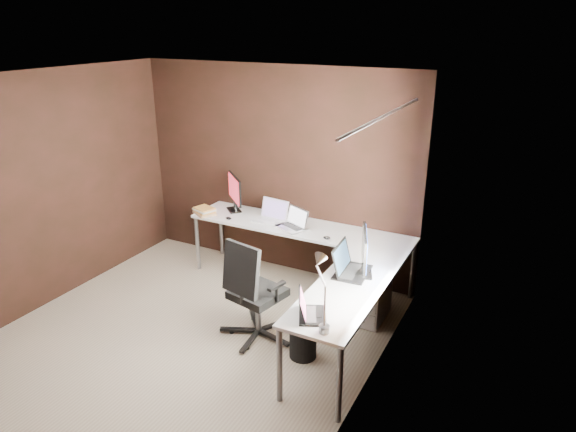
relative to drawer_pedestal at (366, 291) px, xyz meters
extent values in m
cube|color=tan|center=(-1.43, -1.15, -0.30)|extent=(3.60, 3.60, 0.00)
cube|color=white|center=(-1.43, -1.15, 2.20)|extent=(3.60, 3.60, 0.00)
cube|color=black|center=(-1.43, 0.65, 0.95)|extent=(3.60, 0.00, 2.50)
cube|color=black|center=(-3.23, -1.15, 0.95)|extent=(0.00, 3.60, 2.50)
cube|color=black|center=(0.37, -1.15, 0.95)|extent=(0.00, 3.60, 2.50)
cube|color=white|center=(0.36, -0.80, 1.15)|extent=(0.00, 1.00, 1.30)
cube|color=orange|center=(0.32, -1.53, 0.95)|extent=(0.01, 0.35, 2.00)
cube|color=orange|center=(0.32, -0.08, 0.95)|extent=(0.01, 0.35, 2.00)
cylinder|color=slate|center=(0.32, -0.80, 1.98)|extent=(0.02, 1.90, 0.02)
cube|color=white|center=(-0.96, 0.35, 0.41)|extent=(2.65, 0.60, 0.03)
cube|color=white|center=(0.07, -0.78, 0.41)|extent=(0.60, 1.65, 0.03)
cylinder|color=slate|center=(-2.24, 0.09, 0.05)|extent=(0.05, 0.05, 0.70)
cylinder|color=slate|center=(-2.24, 0.61, 0.05)|extent=(0.05, 0.05, 0.70)
cylinder|color=slate|center=(-0.19, -1.56, 0.05)|extent=(0.05, 0.05, 0.70)
cylinder|color=slate|center=(0.33, -1.56, 0.05)|extent=(0.05, 0.05, 0.70)
cylinder|color=slate|center=(0.33, 0.61, 0.05)|extent=(0.05, 0.05, 0.70)
cube|color=white|center=(0.00, 0.00, 0.00)|extent=(0.42, 0.50, 0.60)
cube|color=black|center=(-1.91, 0.44, 0.44)|extent=(0.26, 0.26, 0.01)
cube|color=black|center=(-1.89, 0.45, 0.50)|extent=(0.06, 0.06, 0.10)
cube|color=black|center=(-1.89, 0.45, 0.71)|extent=(0.40, 0.37, 0.33)
cube|color=#B92331|center=(-1.90, 0.44, 0.71)|extent=(0.36, 0.33, 0.30)
cube|color=black|center=(0.13, -0.46, 0.44)|extent=(0.19, 0.23, 0.01)
cube|color=black|center=(0.11, -0.47, 0.49)|extent=(0.04, 0.05, 0.09)
cube|color=black|center=(0.11, -0.47, 0.70)|extent=(0.21, 0.50, 0.33)
cube|color=#1639AE|center=(0.12, -0.46, 0.70)|extent=(0.18, 0.47, 0.30)
cube|color=white|center=(-1.32, 0.32, 0.44)|extent=(0.40, 0.30, 0.02)
cube|color=white|center=(-1.31, 0.42, 0.56)|extent=(0.37, 0.11, 0.23)
cube|color=#78609C|center=(-1.31, 0.41, 0.56)|extent=(0.33, 0.09, 0.20)
cube|color=silver|center=(-1.01, 0.24, 0.44)|extent=(0.41, 0.36, 0.02)
cube|color=silver|center=(-0.97, 0.33, 0.55)|extent=(0.34, 0.20, 0.21)
cube|color=white|center=(-0.97, 0.32, 0.55)|extent=(0.29, 0.17, 0.18)
cube|color=black|center=(0.01, -0.48, 0.44)|extent=(0.32, 0.44, 0.02)
cube|color=black|center=(-0.10, -0.49, 0.58)|extent=(0.11, 0.42, 0.26)
cube|color=#182939|center=(-0.10, -0.49, 0.58)|extent=(0.09, 0.37, 0.22)
cube|color=black|center=(-0.01, -1.33, 0.44)|extent=(0.33, 0.37, 0.02)
cube|color=black|center=(-0.08, -1.37, 0.54)|extent=(0.19, 0.30, 0.19)
cube|color=#B34A79|center=(-0.08, -1.36, 0.54)|extent=(0.16, 0.26, 0.16)
cube|color=tan|center=(-2.16, 0.17, 0.44)|extent=(0.33, 0.31, 0.03)
cube|color=gold|center=(-2.16, 0.17, 0.47)|extent=(0.30, 0.27, 0.02)
cube|color=beige|center=(-2.16, 0.17, 0.49)|extent=(0.30, 0.27, 0.02)
cube|color=gold|center=(-2.16, 0.17, 0.51)|extent=(0.27, 0.24, 0.02)
ellipsoid|color=black|center=(-1.80, 0.15, 0.44)|extent=(0.09, 0.07, 0.03)
ellipsoid|color=black|center=(-0.52, 0.15, 0.45)|extent=(0.09, 0.06, 0.03)
cylinder|color=slate|center=(0.17, -1.50, 0.46)|extent=(0.08, 0.08, 0.06)
cylinder|color=slate|center=(0.17, -1.50, 0.66)|extent=(0.02, 0.02, 0.33)
cylinder|color=slate|center=(0.12, -1.47, 0.89)|extent=(0.02, 0.18, 0.25)
cone|color=slate|center=(0.07, -1.40, 0.97)|extent=(0.10, 0.13, 0.14)
cylinder|color=slate|center=(-0.83, -0.81, -0.05)|extent=(0.06, 0.06, 0.37)
cube|color=black|center=(-0.83, -0.81, 0.16)|extent=(0.54, 0.54, 0.08)
cube|color=black|center=(-0.88, -1.02, 0.50)|extent=(0.43, 0.20, 0.49)
cylinder|color=black|center=(-0.28, -0.93, -0.15)|extent=(0.31, 0.31, 0.29)
camera|label=1|loc=(1.45, -4.58, 2.65)|focal=32.00mm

